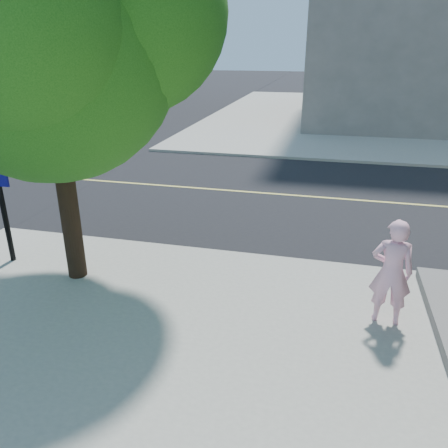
# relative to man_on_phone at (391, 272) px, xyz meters

# --- Properties ---
(ground) EXTENTS (140.00, 140.00, 0.00)m
(ground) POSITION_rel_man_on_phone_xyz_m (-7.67, 1.94, -1.00)
(ground) COLOR black
(ground) RESTS_ON ground
(road_ew) EXTENTS (140.00, 9.00, 0.01)m
(road_ew) POSITION_rel_man_on_phone_xyz_m (-7.67, 6.44, -0.99)
(road_ew) COLOR black
(road_ew) RESTS_ON ground
(man_on_phone) EXTENTS (0.67, 0.46, 1.76)m
(man_on_phone) POSITION_rel_man_on_phone_xyz_m (0.00, 0.00, 0.00)
(man_on_phone) COLOR #F6B0CD
(man_on_phone) RESTS_ON sidewalk_se
(street_tree) EXTENTS (5.33, 4.85, 7.08)m
(street_tree) POSITION_rel_man_on_phone_xyz_m (-5.53, 0.21, 3.69)
(street_tree) COLOR black
(street_tree) RESTS_ON sidewalk_se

